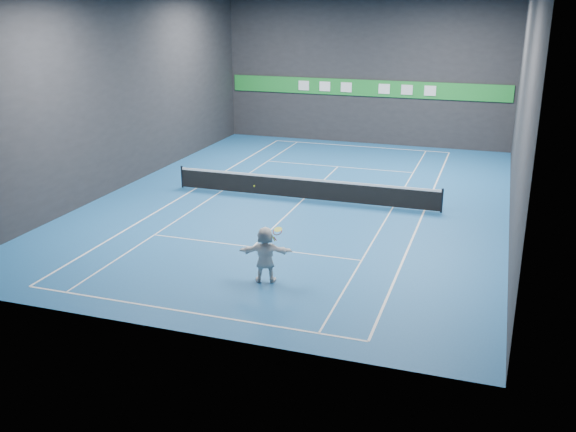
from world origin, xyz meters
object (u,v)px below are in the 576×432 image
(player, at_px, (265,254))
(tennis_net, at_px, (304,188))
(tennis_ball, at_px, (254,186))
(tennis_racket, at_px, (277,232))

(player, xyz_separation_m, tennis_net, (-1.52, 9.09, -0.39))
(player, relative_size, tennis_ball, 29.91)
(player, bearing_deg, tennis_ball, -22.36)
(player, relative_size, tennis_racket, 3.62)
(tennis_net, relative_size, tennis_racket, 24.36)
(player, height_order, tennis_net, player)
(tennis_racket, bearing_deg, tennis_net, 101.88)
(tennis_net, distance_m, tennis_racket, 9.31)
(player, xyz_separation_m, tennis_racket, (0.39, 0.05, 0.78))
(player, relative_size, tennis_net, 0.15)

